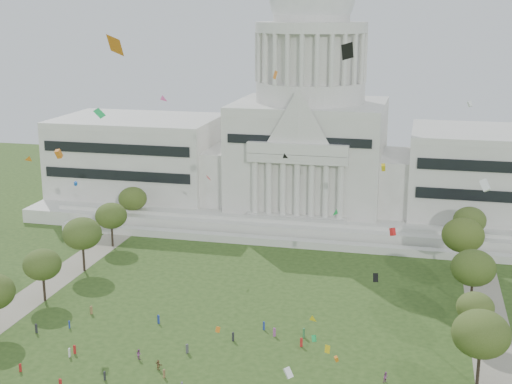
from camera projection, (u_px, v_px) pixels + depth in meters
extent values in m
cube|color=silver|center=(309.00, 206.00, 219.30)|extent=(160.00, 60.00, 4.00)
cube|color=silver|center=(288.00, 242.00, 188.45)|extent=(130.00, 3.00, 2.00)
cube|color=silver|center=(294.00, 228.00, 195.61)|extent=(140.00, 3.00, 5.00)
cube|color=beige|center=(139.00, 157.00, 227.48)|extent=(50.00, 34.00, 22.00)
cube|color=beige|center=(500.00, 175.00, 202.80)|extent=(50.00, 34.00, 22.00)
cube|color=beige|center=(221.00, 172.00, 220.05)|extent=(12.00, 26.00, 16.00)
cube|color=beige|center=(399.00, 182.00, 207.94)|extent=(12.00, 26.00, 16.00)
cube|color=beige|center=(309.00, 156.00, 214.40)|extent=(44.00, 38.00, 28.00)
cube|color=beige|center=(297.00, 159.00, 194.75)|extent=(28.00, 3.00, 2.40)
cube|color=black|center=(116.00, 162.00, 210.77)|extent=(46.00, 0.40, 11.00)
cube|color=black|center=(506.00, 182.00, 186.09)|extent=(46.00, 0.40, 11.00)
cylinder|color=beige|center=(310.00, 92.00, 209.59)|extent=(32.00, 32.00, 6.00)
cylinder|color=beige|center=(311.00, 57.00, 207.11)|extent=(28.00, 28.00, 14.00)
cylinder|color=silver|center=(311.00, 27.00, 205.01)|extent=(32.40, 32.40, 3.00)
cylinder|color=beige|center=(312.00, 7.00, 203.64)|extent=(22.00, 22.00, 8.00)
cube|color=gray|center=(19.00, 306.00, 150.45)|extent=(8.00, 160.00, 0.04)
cube|color=gray|center=(494.00, 355.00, 128.91)|extent=(8.00, 160.00, 0.04)
cylinder|color=black|center=(478.00, 371.00, 117.16)|extent=(0.56, 0.56, 6.20)
ellipsoid|color=#384C1A|center=(481.00, 334.00, 115.54)|extent=(9.55, 9.55, 7.82)
cylinder|color=black|center=(44.00, 289.00, 152.61)|extent=(0.56, 0.56, 5.27)
ellipsoid|color=#314718|center=(42.00, 265.00, 151.23)|extent=(8.12, 8.12, 6.65)
cylinder|color=black|center=(473.00, 331.00, 133.38)|extent=(0.56, 0.56, 4.56)
ellipsoid|color=#40501F|center=(475.00, 307.00, 132.19)|extent=(7.01, 7.01, 5.74)
cylinder|color=black|center=(84.00, 259.00, 169.96)|extent=(0.56, 0.56, 6.03)
ellipsoid|color=#33491A|center=(82.00, 233.00, 168.37)|extent=(9.29, 9.29, 7.60)
cylinder|color=black|center=(471.00, 296.00, 147.79)|extent=(0.56, 0.56, 5.97)
ellipsoid|color=#2F4615|center=(473.00, 268.00, 146.22)|extent=(9.19, 9.19, 7.52)
cylinder|color=black|center=(112.00, 237.00, 187.81)|extent=(0.56, 0.56, 5.41)
ellipsoid|color=#314716|center=(111.00, 216.00, 186.39)|extent=(8.33, 8.33, 6.81)
cylinder|color=black|center=(461.00, 263.00, 167.02)|extent=(0.56, 0.56, 6.37)
ellipsoid|color=#3C4F16|center=(463.00, 235.00, 165.34)|extent=(9.82, 9.82, 8.03)
cylinder|color=black|center=(133.00, 217.00, 205.28)|extent=(0.56, 0.56, 5.32)
ellipsoid|color=#344915|center=(133.00, 199.00, 203.88)|extent=(8.19, 8.19, 6.70)
cylinder|color=black|center=(468.00, 242.00, 183.48)|extent=(0.56, 0.56, 5.47)
ellipsoid|color=#384A1B|center=(470.00, 220.00, 182.05)|extent=(8.42, 8.42, 6.89)
imported|color=#994C8C|center=(386.00, 377.00, 119.33)|extent=(1.04, 1.09, 1.93)
imported|color=olive|center=(158.00, 365.00, 123.64)|extent=(1.80, 1.33, 1.81)
imported|color=#994C8C|center=(139.00, 354.00, 127.39)|extent=(1.08, 0.97, 1.89)
cube|color=#B21E1E|center=(20.00, 368.00, 122.95)|extent=(0.38, 0.46, 1.49)
cube|color=#B21E1E|center=(301.00, 342.00, 132.06)|extent=(0.53, 0.42, 1.74)
cube|color=silver|center=(69.00, 353.00, 128.17)|extent=(0.34, 0.48, 1.66)
cube|color=olive|center=(91.00, 310.00, 146.25)|extent=(0.49, 0.54, 1.74)
cube|color=navy|center=(158.00, 319.00, 141.84)|extent=(0.54, 0.55, 1.80)
cube|color=#26262B|center=(36.00, 328.00, 137.67)|extent=(0.58, 0.52, 1.86)
cube|color=#994C8C|center=(274.00, 332.00, 136.25)|extent=(0.48, 0.33, 1.73)
cube|color=#33723F|center=(304.00, 333.00, 135.72)|extent=(0.37, 0.53, 1.89)
cube|color=#4C4C51|center=(187.00, 349.00, 129.53)|extent=(0.44, 0.54, 1.77)
cube|color=#B21E1E|center=(60.00, 384.00, 117.28)|extent=(0.56, 0.50, 1.80)
cube|color=#26262B|center=(105.00, 376.00, 120.16)|extent=(0.29, 0.43, 1.54)
cube|color=#26262B|center=(233.00, 337.00, 134.35)|extent=(0.32, 0.48, 1.74)
cube|color=navy|center=(264.00, 326.00, 139.03)|extent=(0.46, 0.52, 1.68)
cube|color=olive|center=(164.00, 374.00, 120.90)|extent=(0.28, 0.42, 1.52)
cube|color=#B21E1E|center=(75.00, 349.00, 129.37)|extent=(0.51, 0.41, 1.66)
cube|color=navy|center=(69.00, 325.00, 139.82)|extent=(0.36, 0.46, 1.51)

